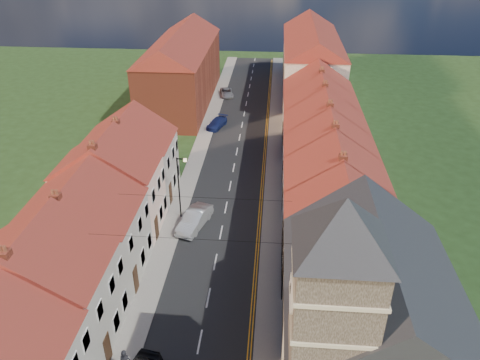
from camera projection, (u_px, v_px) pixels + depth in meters
The scene contains 20 objects.
road at pixel (234, 168), 51.00m from camera, with size 7.00×90.00×0.02m, color black.
pavement_left at pixel (194, 166), 51.29m from camera, with size 1.80×90.00×0.12m, color #AEA79E.
pavement_right at pixel (274, 169), 50.67m from camera, with size 1.80×90.00×0.12m, color #AEA79E.
church at pixel (365, 315), 24.33m from camera, with size 11.25×14.25×15.20m.
cottage_r_tudor at pixel (341, 231), 33.16m from camera, with size 8.30×5.20×9.00m.
cottage_r_white_near at pixel (334, 192), 37.83m from camera, with size 8.30×6.00×9.00m.
cottage_r_cream_mid at pixel (329, 162), 42.51m from camera, with size 8.30×5.20×9.00m.
cottage_r_pink at pixel (324, 137), 47.20m from camera, with size 8.30×6.00×9.00m.
cottage_r_white_far at pixel (320, 117), 51.87m from camera, with size 8.30×5.20×9.00m.
cottage_r_cream_far at pixel (317, 100), 56.56m from camera, with size 8.30×6.00×9.00m.
cottage_l_cream at pixel (43, 286), 28.23m from camera, with size 8.30×6.30×9.10m.
cottage_l_white at pixel (83, 227), 33.85m from camera, with size 8.30×6.90×8.80m.
cottage_l_brick_mid at pixel (110, 183), 39.06m from camera, with size 8.30×5.70×9.10m.
cottage_l_pink at pixel (130, 154), 44.17m from camera, with size 8.30×6.30×8.80m.
block_right_far at pixel (311, 60), 69.41m from camera, with size 8.30×24.20×10.50m.
block_left_far at pixel (181, 66), 66.38m from camera, with size 8.30×24.20×10.50m.
lamppost at pixel (180, 184), 40.86m from camera, with size 0.88×0.15×6.00m.
car_mid at pixel (195, 219), 41.02m from camera, with size 1.63×4.67×1.54m, color silver.
car_far at pixel (217, 123), 60.45m from camera, with size 1.61×3.97×1.15m, color navy.
car_distant at pixel (227, 93), 70.91m from camera, with size 1.82×3.94×1.10m, color #A1A5A9.
Camera 1 is at (4.29, -14.82, 24.03)m, focal length 35.00 mm.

